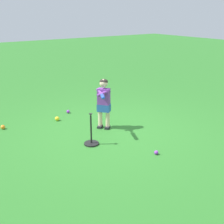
% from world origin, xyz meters
% --- Properties ---
extents(ground_plane, '(40.00, 40.00, 0.00)m').
position_xyz_m(ground_plane, '(0.00, 0.00, 0.00)').
color(ground_plane, '#2D7528').
extents(child_batter, '(0.53, 0.70, 1.08)m').
position_xyz_m(child_batter, '(0.04, -0.26, 0.65)').
color(child_batter, '#232328').
rests_on(child_batter, ground).
extents(play_ball_near_batter, '(0.10, 0.10, 0.10)m').
position_xyz_m(play_ball_near_batter, '(0.66, -1.26, 0.05)').
color(play_ball_near_batter, yellow).
rests_on(play_ball_near_batter, ground).
extents(play_ball_by_bucket, '(0.08, 0.08, 0.08)m').
position_xyz_m(play_ball_by_bucket, '(-0.05, 1.28, 0.04)').
color(play_ball_by_bucket, purple).
rests_on(play_ball_by_bucket, ground).
extents(play_ball_center_lawn, '(0.09, 0.09, 0.09)m').
position_xyz_m(play_ball_center_lawn, '(1.83, -1.48, 0.05)').
color(play_ball_center_lawn, orange).
rests_on(play_ball_center_lawn, ground).
extents(play_ball_far_right, '(0.08, 0.08, 0.08)m').
position_xyz_m(play_ball_far_right, '(0.21, -1.59, 0.04)').
color(play_ball_far_right, purple).
rests_on(play_ball_far_right, ground).
extents(batting_tee, '(0.28, 0.28, 0.62)m').
position_xyz_m(batting_tee, '(0.67, 0.26, 0.10)').
color(batting_tee, black).
rests_on(batting_tee, ground).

